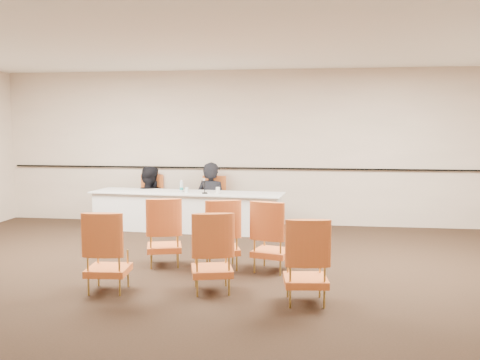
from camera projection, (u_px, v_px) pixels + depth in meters
name	position (u px, v px, depth m)	size (l,w,h in m)	color
floor	(213.00, 281.00, 6.62)	(10.00, 10.00, 0.00)	black
ceiling	(212.00, 34.00, 6.32)	(10.00, 10.00, 0.00)	white
wall_back	(251.00, 148.00, 10.41)	(10.00, 0.04, 3.00)	beige
wall_rail	(251.00, 168.00, 10.41)	(9.80, 0.04, 0.03)	black
panel_table	(187.00, 211.00, 9.83)	(3.55, 0.82, 0.71)	white
panelist_main	(212.00, 208.00, 10.29)	(0.65, 0.43, 1.78)	black
panelist_main_chair	(211.00, 201.00, 10.27)	(0.50, 0.50, 0.95)	#DA5427
panelist_second	(149.00, 207.00, 10.57)	(0.80, 0.62, 1.65)	black
panelist_second_chair	(148.00, 199.00, 10.56)	(0.50, 0.50, 0.95)	#DA5427
papers	(205.00, 193.00, 9.70)	(0.30, 0.22, 0.00)	silver
microphone	(205.00, 186.00, 9.56)	(0.10, 0.19, 0.27)	black
water_bottle	(181.00, 186.00, 9.80)	(0.07, 0.07, 0.22)	#188780
drinking_glass	(187.00, 190.00, 9.71)	(0.06, 0.06, 0.10)	silver
coffee_cup	(218.00, 190.00, 9.57)	(0.08, 0.08, 0.12)	silver
aud_chair_front_left	(164.00, 231.00, 7.34)	(0.50, 0.50, 0.95)	#DA5427
aud_chair_front_mid	(221.00, 233.00, 7.20)	(0.50, 0.50, 0.95)	#DA5427
aud_chair_front_right	(272.00, 236.00, 7.05)	(0.50, 0.50, 0.95)	#DA5427
aud_chair_back_left	(108.00, 251.00, 6.19)	(0.50, 0.50, 0.95)	#DA5427
aud_chair_back_mid	(212.00, 251.00, 6.17)	(0.50, 0.50, 0.95)	#DA5427
aud_chair_back_right	(306.00, 260.00, 5.77)	(0.50, 0.50, 0.95)	#DA5427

